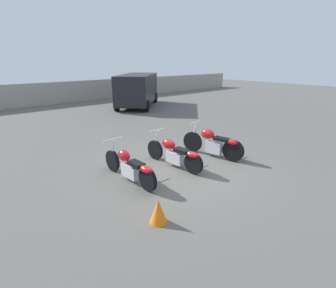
{
  "coord_description": "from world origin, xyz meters",
  "views": [
    {
      "loc": [
        -4.72,
        -5.03,
        2.98
      ],
      "look_at": [
        0.0,
        0.4,
        0.65
      ],
      "focal_mm": 28.0,
      "sensor_mm": 36.0,
      "label": 1
    }
  ],
  "objects_px": {
    "motorcycle_slot_0": "(130,166)",
    "traffic_cone_near": "(158,211)",
    "motorcycle_slot_2": "(213,143)",
    "motorcycle_slot_1": "(174,153)",
    "parked_van": "(138,89)"
  },
  "relations": [
    {
      "from": "motorcycle_slot_0",
      "to": "motorcycle_slot_2",
      "type": "relative_size",
      "value": 1.03
    },
    {
      "from": "traffic_cone_near",
      "to": "motorcycle_slot_2",
      "type": "bearing_deg",
      "value": 24.76
    },
    {
      "from": "parked_van",
      "to": "traffic_cone_near",
      "type": "xyz_separation_m",
      "value": [
        -7.23,
        -11.1,
        -0.91
      ]
    },
    {
      "from": "motorcycle_slot_0",
      "to": "traffic_cone_near",
      "type": "bearing_deg",
      "value": -108.59
    },
    {
      "from": "motorcycle_slot_2",
      "to": "traffic_cone_near",
      "type": "bearing_deg",
      "value": -165.93
    },
    {
      "from": "motorcycle_slot_1",
      "to": "parked_van",
      "type": "xyz_separation_m",
      "value": [
        5.14,
        9.24,
        0.75
      ]
    },
    {
      "from": "parked_van",
      "to": "motorcycle_slot_0",
      "type": "bearing_deg",
      "value": -79.55
    },
    {
      "from": "motorcycle_slot_0",
      "to": "motorcycle_slot_1",
      "type": "bearing_deg",
      "value": -2.54
    },
    {
      "from": "motorcycle_slot_0",
      "to": "traffic_cone_near",
      "type": "distance_m",
      "value": 1.99
    },
    {
      "from": "motorcycle_slot_0",
      "to": "traffic_cone_near",
      "type": "height_order",
      "value": "motorcycle_slot_0"
    },
    {
      "from": "motorcycle_slot_0",
      "to": "motorcycle_slot_1",
      "type": "xyz_separation_m",
      "value": [
        1.49,
        -0.04,
        0.01
      ]
    },
    {
      "from": "motorcycle_slot_1",
      "to": "traffic_cone_near",
      "type": "distance_m",
      "value": 2.8
    },
    {
      "from": "motorcycle_slot_0",
      "to": "motorcycle_slot_1",
      "type": "relative_size",
      "value": 1.01
    },
    {
      "from": "traffic_cone_near",
      "to": "motorcycle_slot_1",
      "type": "bearing_deg",
      "value": 41.48
    },
    {
      "from": "motorcycle_slot_1",
      "to": "motorcycle_slot_2",
      "type": "distance_m",
      "value": 1.5
    }
  ]
}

